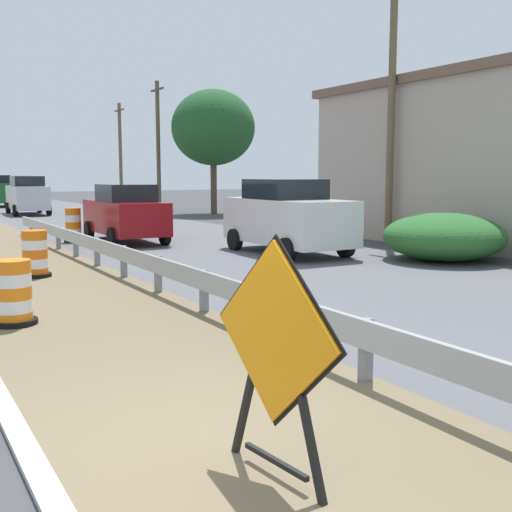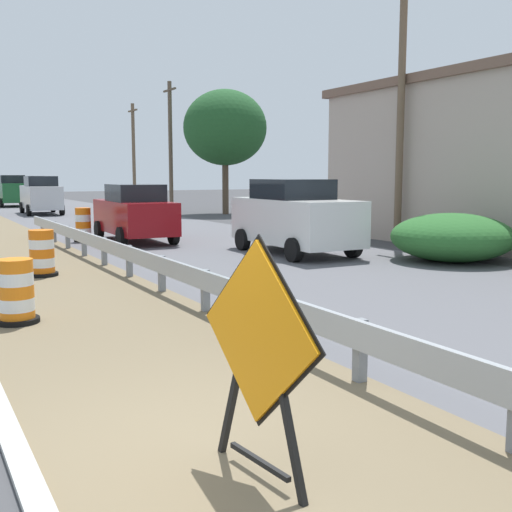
{
  "view_description": "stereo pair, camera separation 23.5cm",
  "coord_description": "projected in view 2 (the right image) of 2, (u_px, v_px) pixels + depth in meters",
  "views": [
    {
      "loc": [
        -2.14,
        -4.36,
        2.26
      ],
      "look_at": [
        2.61,
        3.64,
        1.04
      ],
      "focal_mm": 43.52,
      "sensor_mm": 36.0,
      "label": 1
    },
    {
      "loc": [
        -1.94,
        -4.47,
        2.26
      ],
      "look_at": [
        2.61,
        3.64,
        1.04
      ],
      "focal_mm": 43.52,
      "sensor_mm": 36.0,
      "label": 2
    }
  ],
  "objects": [
    {
      "name": "traffic_barrel_far",
      "position": [
        83.0,
        226.0,
        20.96
      ],
      "size": [
        0.64,
        0.64,
        1.15
      ],
      "color": "orange",
      "rests_on": "ground"
    },
    {
      "name": "tree_roadside",
      "position": [
        225.0,
        128.0,
        35.09
      ],
      "size": [
        4.72,
        4.72,
        7.02
      ],
      "color": "#4C3D2D",
      "rests_on": "ground"
    },
    {
      "name": "traffic_barrel_close",
      "position": [
        42.0,
        255.0,
        13.85
      ],
      "size": [
        0.67,
        0.67,
        1.04
      ],
      "color": "orange",
      "rests_on": "ground"
    },
    {
      "name": "median_dirt_strip",
      "position": [
        262.0,
        435.0,
        5.41
      ],
      "size": [
        3.65,
        120.0,
        0.01
      ],
      "primitive_type": "cube",
      "color": "#706047",
      "rests_on": "ground"
    },
    {
      "name": "car_trailing_far_lane",
      "position": [
        41.0,
        195.0,
        35.5
      ],
      "size": [
        2.11,
        4.67,
        2.17
      ],
      "rotation": [
        0.0,
        0.0,
        1.53
      ],
      "color": "silver",
      "rests_on": "ground"
    },
    {
      "name": "ground_plane",
      "position": [
        196.0,
        451.0,
        5.1
      ],
      "size": [
        160.0,
        160.0,
        0.0
      ],
      "primitive_type": "plane",
      "color": "#3D3D3F"
    },
    {
      "name": "utility_pole_far",
      "position": [
        134.0,
        153.0,
        44.75
      ],
      "size": [
        0.24,
        1.8,
        7.3
      ],
      "color": "brown",
      "rests_on": "ground"
    },
    {
      "name": "utility_pole_near",
      "position": [
        401.0,
        94.0,
        19.74
      ],
      "size": [
        0.24,
        1.8,
        9.27
      ],
      "color": "brown",
      "rests_on": "ground"
    },
    {
      "name": "warning_sign_diamond",
      "position": [
        258.0,
        345.0,
        4.54
      ],
      "size": [
        0.2,
        1.43,
        1.85
      ],
      "rotation": [
        0.0,
        0.0,
        3.26
      ],
      "color": "black",
      "rests_on": "ground"
    },
    {
      "name": "bush_roadside",
      "position": [
        452.0,
        237.0,
        16.23
      ],
      "size": [
        3.19,
        3.19,
        1.26
      ],
      "primitive_type": "ellipsoid",
      "color": "#286028",
      "rests_on": "ground"
    },
    {
      "name": "car_lead_near_lane",
      "position": [
        11.0,
        191.0,
        44.06
      ],
      "size": [
        2.07,
        4.13,
        2.21
      ],
      "rotation": [
        0.0,
        0.0,
        1.6
      ],
      "color": "#195128",
      "rests_on": "ground"
    },
    {
      "name": "traffic_barrel_nearest",
      "position": [
        16.0,
        295.0,
        9.45
      ],
      "size": [
        0.66,
        0.66,
        0.99
      ],
      "color": "orange",
      "rests_on": "ground"
    },
    {
      "name": "utility_pole_mid",
      "position": [
        171.0,
        145.0,
        36.94
      ],
      "size": [
        0.24,
        1.8,
        7.71
      ],
      "color": "brown",
      "rests_on": "ground"
    },
    {
      "name": "curb_near_edge",
      "position": [
        31.0,
        490.0,
        4.47
      ],
      "size": [
        0.2,
        120.0,
        0.11
      ],
      "primitive_type": "cube",
      "color": "#ADADA8",
      "rests_on": "ground"
    },
    {
      "name": "car_lead_far_lane",
      "position": [
        134.0,
        213.0,
        20.9
      ],
      "size": [
        2.03,
        4.45,
        1.94
      ],
      "rotation": [
        0.0,
        0.0,
        1.54
      ],
      "color": "maroon",
      "rests_on": "ground"
    },
    {
      "name": "car_trailing_near_lane",
      "position": [
        33.0,
        189.0,
        52.96
      ],
      "size": [
        1.95,
        4.08,
        2.14
      ],
      "rotation": [
        0.0,
        0.0,
        -1.56
      ],
      "color": "black",
      "rests_on": "ground"
    },
    {
      "name": "car_mid_far_lane",
      "position": [
        295.0,
        217.0,
        17.73
      ],
      "size": [
        2.19,
        4.49,
        2.13
      ],
      "rotation": [
        0.0,
        0.0,
        -1.59
      ],
      "color": "silver",
      "rests_on": "ground"
    }
  ]
}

